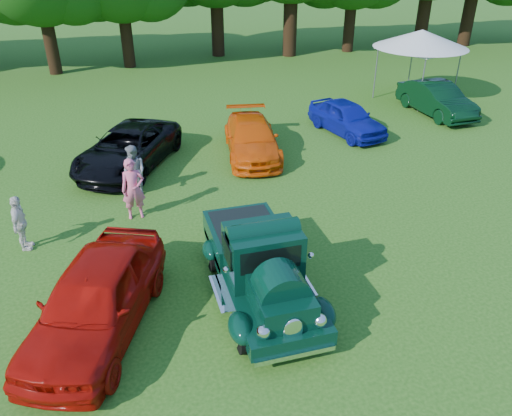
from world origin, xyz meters
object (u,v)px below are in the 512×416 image
object	(u,v)px
back_car_blue	(347,118)
back_car_orange	(252,138)
canopy_tent	(421,39)
spectator_grey	(134,171)
hero_pickup	(260,265)
red_convertible	(96,299)
back_car_black	(128,148)
back_car_green	(437,99)
spectator_white	(20,223)
spectator_pink	(133,189)

from	to	relation	value
back_car_blue	back_car_orange	bearing A→B (deg)	-177.35
canopy_tent	spectator_grey	bearing A→B (deg)	-154.35
hero_pickup	red_convertible	size ratio (longest dim) A/B	1.03
back_car_black	back_car_orange	bearing A→B (deg)	27.43
canopy_tent	back_car_green	bearing A→B (deg)	-97.14
canopy_tent	back_car_black	bearing A→B (deg)	-162.47
spectator_grey	spectator_white	xyz separation A→B (m)	(-3.02, -2.33, -0.05)
red_convertible	spectator_grey	xyz separation A→B (m)	(1.18, 6.00, 0.03)
back_car_orange	back_car_blue	xyz separation A→B (m)	(4.35, 1.14, 0.01)
back_car_green	spectator_pink	distance (m)	14.92
hero_pickup	back_car_black	xyz separation A→B (m)	(-2.40, 8.09, -0.10)
spectator_pink	spectator_white	size ratio (longest dim) A/B	1.19
back_car_blue	spectator_white	distance (m)	13.00
back_car_black	back_car_green	world-z (taller)	back_car_green
red_convertible	back_car_orange	distance (m)	9.83
back_car_orange	spectator_grey	xyz separation A→B (m)	(-4.36, -2.11, 0.16)
back_car_blue	spectator_pink	bearing A→B (deg)	-164.06
back_car_orange	spectator_pink	size ratio (longest dim) A/B	2.48
spectator_pink	spectator_white	world-z (taller)	spectator_pink
hero_pickup	back_car_orange	bearing A→B (deg)	75.66
back_car_blue	spectator_white	bearing A→B (deg)	-166.61
red_convertible	back_car_green	bearing A→B (deg)	57.98
spectator_grey	canopy_tent	xyz separation A→B (m)	(13.92, 6.69, 2.06)
canopy_tent	back_car_orange	bearing A→B (deg)	-154.42
back_car_black	spectator_white	xyz separation A→B (m)	(-2.96, -4.60, 0.07)
red_convertible	back_car_blue	distance (m)	13.54
spectator_pink	back_car_blue	bearing A→B (deg)	25.57
back_car_green	spectator_grey	bearing A→B (deg)	-164.54
back_car_green	canopy_tent	distance (m)	3.19
hero_pickup	red_convertible	xyz separation A→B (m)	(-3.51, -0.18, -0.02)
back_car_orange	back_car_green	world-z (taller)	back_car_green
canopy_tent	spectator_white	bearing A→B (deg)	-151.98
back_car_orange	hero_pickup	bearing A→B (deg)	-95.32
canopy_tent	hero_pickup	bearing A→B (deg)	-132.81
spectator_grey	canopy_tent	world-z (taller)	canopy_tent
back_car_green	back_car_orange	bearing A→B (deg)	-168.63
back_car_green	spectator_white	bearing A→B (deg)	-160.39
hero_pickup	back_car_black	bearing A→B (deg)	106.53
spectator_pink	red_convertible	bearing A→B (deg)	-105.56
back_car_orange	red_convertible	bearing A→B (deg)	-115.32
spectator_white	back_car_orange	bearing A→B (deg)	-53.13
spectator_white	back_car_black	bearing A→B (deg)	-26.91
back_car_green	spectator_pink	xyz separation A→B (m)	(-13.74, -5.80, 0.20)
hero_pickup	red_convertible	world-z (taller)	hero_pickup
back_car_orange	back_car_blue	size ratio (longest dim) A/B	1.16
spectator_pink	spectator_grey	world-z (taller)	spectator_pink
spectator_pink	canopy_tent	xyz separation A→B (m)	(14.03, 8.13, 1.97)
back_car_black	back_car_green	xyz separation A→B (m)	(13.69, 2.09, 0.01)
canopy_tent	spectator_pink	bearing A→B (deg)	-149.93
back_car_green	spectator_pink	size ratio (longest dim) A/B	2.38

